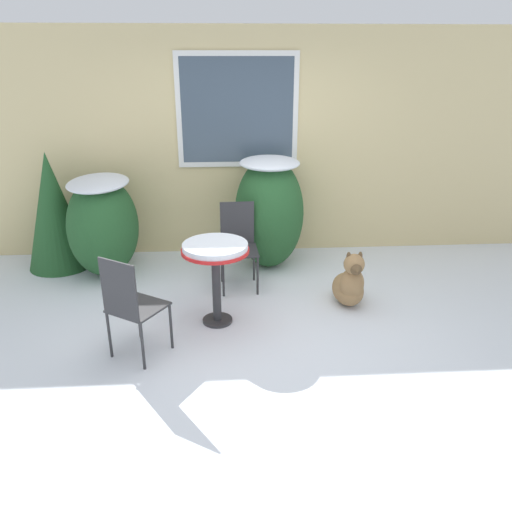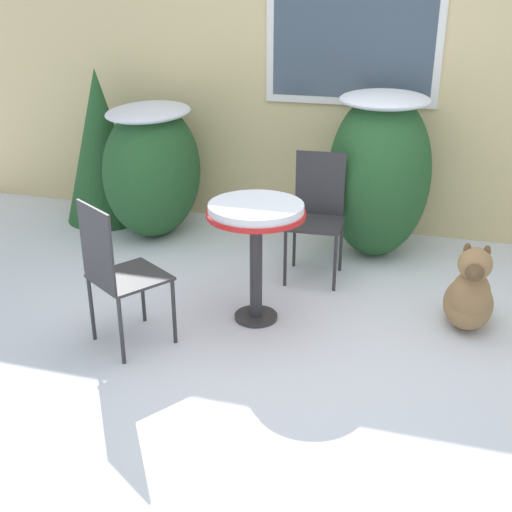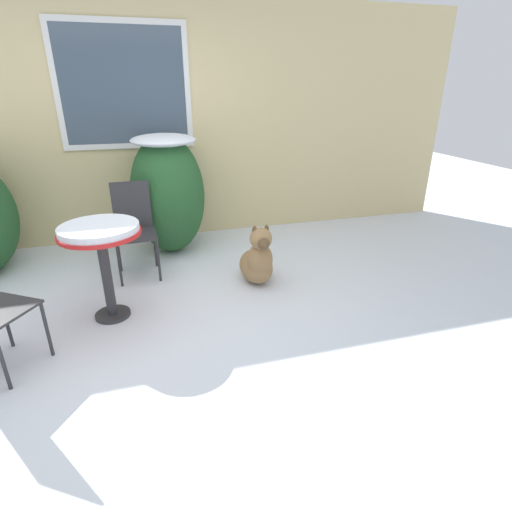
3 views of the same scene
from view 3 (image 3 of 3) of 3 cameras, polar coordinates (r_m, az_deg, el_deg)
The scene contains 6 objects.
ground_plane at distance 3.25m, azimuth -13.13°, elevation -10.22°, with size 16.00×16.00×0.00m, color silver.
house_wall at distance 4.95m, azimuth -16.44°, elevation 17.72°, with size 8.00×0.10×2.67m.
shrub_middle at distance 4.53m, azimuth -12.49°, elevation 8.95°, with size 0.79×0.87×1.29m.
patio_table at distance 3.27m, azimuth -21.27°, elevation 1.96°, with size 0.62×0.62×0.79m.
patio_chair_near_table at distance 4.06m, azimuth -16.99°, elevation 4.09°, with size 0.41×0.41×0.91m.
dog at distance 3.78m, azimuth 0.21°, elevation -0.76°, with size 0.32×0.69×0.62m.
Camera 3 is at (-0.02, -2.73, 1.76)m, focal length 28.00 mm.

